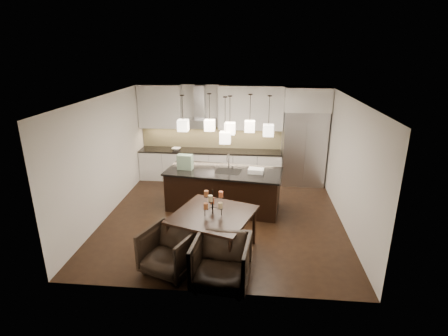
# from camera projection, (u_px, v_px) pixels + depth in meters

# --- Properties ---
(floor) EXTENTS (5.50, 5.50, 0.02)m
(floor) POSITION_uv_depth(u_px,v_px,m) (223.00, 217.00, 8.34)
(floor) COLOR black
(floor) RESTS_ON ground
(ceiling) EXTENTS (5.50, 5.50, 0.02)m
(ceiling) POSITION_uv_depth(u_px,v_px,m) (223.00, 97.00, 7.41)
(ceiling) COLOR white
(ceiling) RESTS_ON wall_back
(wall_back) EXTENTS (5.50, 0.02, 2.80)m
(wall_back) POSITION_uv_depth(u_px,v_px,m) (232.00, 132.00, 10.47)
(wall_back) COLOR silver
(wall_back) RESTS_ON ground
(wall_front) EXTENTS (5.50, 0.02, 2.80)m
(wall_front) POSITION_uv_depth(u_px,v_px,m) (206.00, 216.00, 5.28)
(wall_front) COLOR silver
(wall_front) RESTS_ON ground
(wall_left) EXTENTS (0.02, 5.50, 2.80)m
(wall_left) POSITION_uv_depth(u_px,v_px,m) (105.00, 157.00, 8.12)
(wall_left) COLOR silver
(wall_left) RESTS_ON ground
(wall_right) EXTENTS (0.02, 5.50, 2.80)m
(wall_right) POSITION_uv_depth(u_px,v_px,m) (349.00, 164.00, 7.63)
(wall_right) COLOR silver
(wall_right) RESTS_ON ground
(refrigerator) EXTENTS (1.20, 0.72, 2.15)m
(refrigerator) POSITION_uv_depth(u_px,v_px,m) (304.00, 148.00, 10.04)
(refrigerator) COLOR #B7B7BA
(refrigerator) RESTS_ON floor
(fridge_panel) EXTENTS (1.26, 0.72, 0.65)m
(fridge_panel) POSITION_uv_depth(u_px,v_px,m) (307.00, 99.00, 9.58)
(fridge_panel) COLOR silver
(fridge_panel) RESTS_ON refrigerator
(lower_cabinets) EXTENTS (4.21, 0.62, 0.88)m
(lower_cabinets) POSITION_uv_depth(u_px,v_px,m) (210.00, 166.00, 10.53)
(lower_cabinets) COLOR silver
(lower_cabinets) RESTS_ON floor
(countertop) EXTENTS (4.21, 0.66, 0.04)m
(countertop) POSITION_uv_depth(u_px,v_px,m) (210.00, 151.00, 10.38)
(countertop) COLOR black
(countertop) RESTS_ON lower_cabinets
(backsplash) EXTENTS (4.21, 0.02, 0.63)m
(backsplash) POSITION_uv_depth(u_px,v_px,m) (211.00, 138.00, 10.55)
(backsplash) COLOR beige
(backsplash) RESTS_ON countertop
(upper_cab_left) EXTENTS (1.25, 0.35, 1.25)m
(upper_cab_left) POSITION_uv_depth(u_px,v_px,m) (160.00, 107.00, 10.22)
(upper_cab_left) COLOR silver
(upper_cab_left) RESTS_ON wall_back
(upper_cab_right) EXTENTS (1.85, 0.35, 1.25)m
(upper_cab_right) POSITION_uv_depth(u_px,v_px,m) (251.00, 108.00, 9.99)
(upper_cab_right) COLOR silver
(upper_cab_right) RESTS_ON wall_back
(hood_canopy) EXTENTS (0.90, 0.52, 0.24)m
(hood_canopy) POSITION_uv_depth(u_px,v_px,m) (200.00, 123.00, 10.18)
(hood_canopy) COLOR #B7B7BA
(hood_canopy) RESTS_ON wall_back
(hood_chimney) EXTENTS (0.30, 0.28, 0.96)m
(hood_chimney) POSITION_uv_depth(u_px,v_px,m) (200.00, 102.00, 10.09)
(hood_chimney) COLOR #B7B7BA
(hood_chimney) RESTS_ON hood_canopy
(fruit_bowl) EXTENTS (0.30, 0.30, 0.06)m
(fruit_bowl) POSITION_uv_depth(u_px,v_px,m) (176.00, 149.00, 10.40)
(fruit_bowl) COLOR silver
(fruit_bowl) RESTS_ON countertop
(island_body) EXTENTS (2.81, 1.42, 0.95)m
(island_body) POSITION_uv_depth(u_px,v_px,m) (224.00, 190.00, 8.62)
(island_body) COLOR black
(island_body) RESTS_ON floor
(island_top) EXTENTS (2.91, 1.52, 0.04)m
(island_top) POSITION_uv_depth(u_px,v_px,m) (224.00, 171.00, 8.45)
(island_top) COLOR black
(island_top) RESTS_ON island_body
(faucet) EXTENTS (0.14, 0.27, 0.41)m
(faucet) POSITION_uv_depth(u_px,v_px,m) (229.00, 162.00, 8.46)
(faucet) COLOR silver
(faucet) RESTS_ON island_top
(tote_bag) EXTENTS (0.39, 0.24, 0.37)m
(tote_bag) POSITION_uv_depth(u_px,v_px,m) (185.00, 162.00, 8.50)
(tote_bag) COLOR #16522E
(tote_bag) RESTS_ON island_top
(food_container) EXTENTS (0.40, 0.30, 0.11)m
(food_container) POSITION_uv_depth(u_px,v_px,m) (256.00, 171.00, 8.27)
(food_container) COLOR silver
(food_container) RESTS_ON island_top
(dining_table) EXTENTS (1.77, 1.77, 0.84)m
(dining_table) POSITION_uv_depth(u_px,v_px,m) (213.00, 233.00, 6.74)
(dining_table) COLOR black
(dining_table) RESTS_ON floor
(candelabra) EXTENTS (0.51, 0.51, 0.49)m
(candelabra) POSITION_uv_depth(u_px,v_px,m) (213.00, 202.00, 6.52)
(candelabra) COLOR black
(candelabra) RESTS_ON dining_table
(candle_a) EXTENTS (0.11, 0.11, 0.11)m
(candle_a) POSITION_uv_depth(u_px,v_px,m) (220.00, 205.00, 6.48)
(candle_a) COLOR beige
(candle_a) RESTS_ON candelabra
(candle_b) EXTENTS (0.11, 0.11, 0.11)m
(candle_b) POSITION_uv_depth(u_px,v_px,m) (212.00, 201.00, 6.68)
(candle_b) COLOR #D26037
(candle_b) RESTS_ON candelabra
(candle_c) EXTENTS (0.11, 0.11, 0.11)m
(candle_c) POSITION_uv_depth(u_px,v_px,m) (206.00, 206.00, 6.45)
(candle_c) COLOR #A55A30
(candle_c) RESTS_ON candelabra
(candle_d) EXTENTS (0.11, 0.11, 0.11)m
(candle_d) POSITION_uv_depth(u_px,v_px,m) (221.00, 194.00, 6.52)
(candle_d) COLOR #D26037
(candle_d) RESTS_ON candelabra
(candle_e) EXTENTS (0.11, 0.11, 0.11)m
(candle_e) POSITION_uv_depth(u_px,v_px,m) (206.00, 193.00, 6.55)
(candle_e) COLOR #A55A30
(candle_e) RESTS_ON candelabra
(candle_f) EXTENTS (0.11, 0.11, 0.11)m
(candle_f) POSITION_uv_depth(u_px,v_px,m) (210.00, 198.00, 6.34)
(candle_f) COLOR beige
(candle_f) RESTS_ON candelabra
(armchair_left) EXTENTS (1.12, 1.13, 0.80)m
(armchair_left) POSITION_uv_depth(u_px,v_px,m) (169.00, 250.00, 6.20)
(armchair_left) COLOR black
(armchair_left) RESTS_ON floor
(armchair_right) EXTENTS (1.01, 1.03, 0.86)m
(armchair_right) POSITION_uv_depth(u_px,v_px,m) (221.00, 263.00, 5.80)
(armchair_right) COLOR black
(armchair_right) RESTS_ON floor
(pendant_a) EXTENTS (0.24, 0.24, 0.26)m
(pendant_a) POSITION_uv_depth(u_px,v_px,m) (183.00, 125.00, 8.10)
(pendant_a) COLOR beige
(pendant_a) RESTS_ON ceiling
(pendant_b) EXTENTS (0.24, 0.24, 0.26)m
(pendant_b) POSITION_uv_depth(u_px,v_px,m) (210.00, 125.00, 8.39)
(pendant_b) COLOR beige
(pendant_b) RESTS_ON ceiling
(pendant_c) EXTENTS (0.24, 0.24, 0.26)m
(pendant_c) POSITION_uv_depth(u_px,v_px,m) (230.00, 128.00, 8.00)
(pendant_c) COLOR beige
(pendant_c) RESTS_ON ceiling
(pendant_d) EXTENTS (0.24, 0.24, 0.26)m
(pendant_d) POSITION_uv_depth(u_px,v_px,m) (250.00, 126.00, 8.27)
(pendant_d) COLOR beige
(pendant_d) RESTS_ON ceiling
(pendant_e) EXTENTS (0.24, 0.24, 0.26)m
(pendant_e) POSITION_uv_depth(u_px,v_px,m) (268.00, 130.00, 8.06)
(pendant_e) COLOR beige
(pendant_e) RESTS_ON ceiling
(pendant_f) EXTENTS (0.24, 0.24, 0.26)m
(pendant_f) POSITION_uv_depth(u_px,v_px,m) (225.00, 138.00, 7.91)
(pendant_f) COLOR beige
(pendant_f) RESTS_ON ceiling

